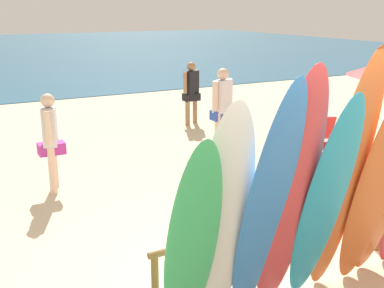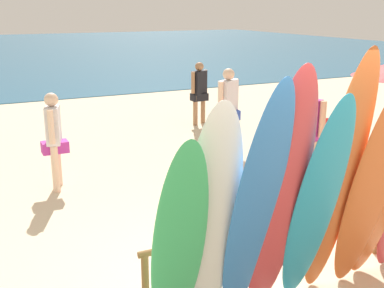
# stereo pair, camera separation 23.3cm
# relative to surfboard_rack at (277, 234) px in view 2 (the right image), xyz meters

# --- Properties ---
(ground) EXTENTS (60.00, 60.00, 0.00)m
(ground) POSITION_rel_surfboard_rack_xyz_m (0.00, 14.00, -0.56)
(ground) COLOR beige
(ocean_water) EXTENTS (60.00, 40.00, 0.02)m
(ocean_water) POSITION_rel_surfboard_rack_xyz_m (0.00, 31.61, -0.55)
(ocean_water) COLOR #235B7F
(ocean_water) RESTS_ON ground
(surfboard_rack) EXTENTS (3.03, 0.07, 0.71)m
(surfboard_rack) POSITION_rel_surfboard_rack_xyz_m (0.00, 0.00, 0.00)
(surfboard_rack) COLOR brown
(surfboard_rack) RESTS_ON ground
(surfboard_green_0) EXTENTS (0.50, 0.63, 1.95)m
(surfboard_green_0) POSITION_rel_surfboard_rack_xyz_m (-1.33, -0.50, 0.42)
(surfboard_green_0) COLOR #38B266
(surfboard_green_0) RESTS_ON ground
(surfboard_white_1) EXTENTS (0.57, 0.56, 2.19)m
(surfboard_white_1) POSITION_rel_surfboard_rack_xyz_m (-1.02, -0.46, 0.54)
(surfboard_white_1) COLOR white
(surfboard_white_1) RESTS_ON ground
(surfboard_blue_2) EXTENTS (0.55, 0.72, 2.36)m
(surfboard_blue_2) POSITION_rel_surfboard_rack_xyz_m (-0.63, -0.54, 0.62)
(surfboard_blue_2) COLOR #337AD1
(surfboard_blue_2) RESTS_ON ground
(surfboard_red_3) EXTENTS (0.55, 0.67, 2.44)m
(surfboard_red_3) POSITION_rel_surfboard_rack_xyz_m (-0.37, -0.52, 0.66)
(surfboard_red_3) COLOR #D13D42
(surfboard_red_3) RESTS_ON ground
(surfboard_teal_4) EXTENTS (0.51, 0.73, 2.19)m
(surfboard_teal_4) POSITION_rel_surfboard_rack_xyz_m (-0.00, -0.56, 0.54)
(surfboard_teal_4) COLOR #289EC6
(surfboard_teal_4) RESTS_ON ground
(surfboard_orange_5) EXTENTS (0.50, 0.67, 2.55)m
(surfboard_orange_5) POSITION_rel_surfboard_rack_xyz_m (0.30, -0.50, 0.71)
(surfboard_orange_5) COLOR orange
(surfboard_orange_5) RESTS_ON ground
(surfboard_orange_6) EXTENTS (0.55, 0.67, 2.28)m
(surfboard_orange_6) POSITION_rel_surfboard_rack_xyz_m (0.66, -0.56, 0.58)
(surfboard_orange_6) COLOR orange
(surfboard_orange_6) RESTS_ON ground
(surfboard_orange_7) EXTENTS (0.61, 0.60, 2.04)m
(surfboard_orange_7) POSITION_rel_surfboard_rack_xyz_m (0.96, -0.46, 0.46)
(surfboard_orange_7) COLOR orange
(surfboard_orange_7) RESTS_ON ground
(beachgoer_strolling) EXTENTS (0.44, 0.60, 1.69)m
(beachgoer_strolling) POSITION_rel_surfboard_rack_xyz_m (2.04, 2.14, 0.42)
(beachgoer_strolling) COLOR tan
(beachgoer_strolling) RESTS_ON ground
(beachgoer_near_rack) EXTENTS (0.57, 0.39, 1.68)m
(beachgoer_near_rack) POSITION_rel_surfboard_rack_xyz_m (1.94, 4.44, 0.41)
(beachgoer_near_rack) COLOR beige
(beachgoer_near_rack) RESTS_ON ground
(beachgoer_photographing) EXTENTS (0.41, 0.57, 1.57)m
(beachgoer_photographing) POSITION_rel_surfboard_rack_xyz_m (-1.57, 3.81, 0.34)
(beachgoer_photographing) COLOR beige
(beachgoer_photographing) RESTS_ON ground
(beachgoer_midbeach) EXTENTS (0.54, 0.35, 1.54)m
(beachgoer_midbeach) POSITION_rel_surfboard_rack_xyz_m (2.47, 6.80, 0.33)
(beachgoer_midbeach) COLOR #9E704C
(beachgoer_midbeach) RESTS_ON ground
(beach_chair_red) EXTENTS (0.75, 0.86, 0.80)m
(beach_chair_red) POSITION_rel_surfboard_rack_xyz_m (3.43, 3.13, -0.13)
(beach_chair_red) COLOR #B7B7BC
(beach_chair_red) RESTS_ON ground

